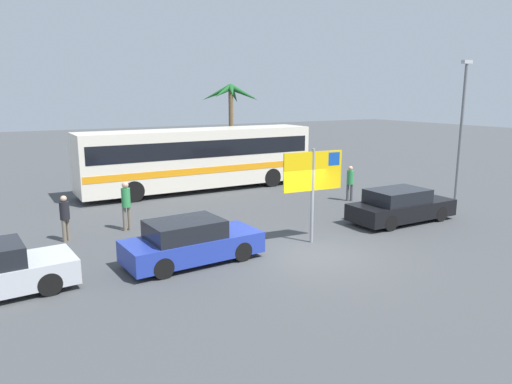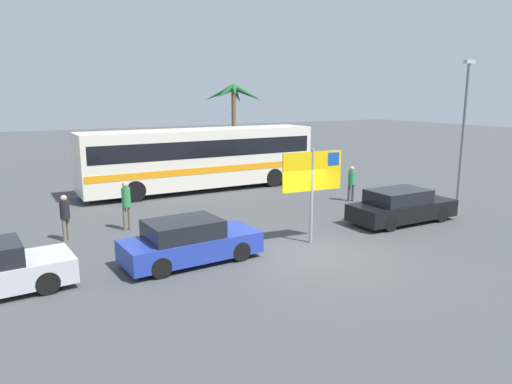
{
  "view_description": "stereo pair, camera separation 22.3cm",
  "coord_description": "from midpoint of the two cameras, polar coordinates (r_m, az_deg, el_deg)",
  "views": [
    {
      "loc": [
        -8.61,
        -11.42,
        4.95
      ],
      "look_at": [
        0.23,
        3.88,
        1.3
      ],
      "focal_mm": 33.38,
      "sensor_mm": 36.0,
      "label": 1
    },
    {
      "loc": [
        -8.41,
        -11.53,
        4.95
      ],
      "look_at": [
        0.23,
        3.88,
        1.3
      ],
      "focal_mm": 33.38,
      "sensor_mm": 36.0,
      "label": 2
    }
  ],
  "objects": [
    {
      "name": "car_blue",
      "position": [
        14.36,
        -8.26,
        -5.94
      ],
      "size": [
        4.19,
        1.9,
        1.32
      ],
      "rotation": [
        0.0,
        0.0,
        0.06
      ],
      "color": "#23389E",
      "rests_on": "ground"
    },
    {
      "name": "pedestrian_near_sign",
      "position": [
        17.43,
        -22.28,
        -2.53
      ],
      "size": [
        0.32,
        0.32,
        1.6
      ],
      "rotation": [
        0.0,
        0.0,
        2.27
      ],
      "color": "#706656",
      "rests_on": "ground"
    },
    {
      "name": "ground",
      "position": [
        15.12,
        6.22,
        -7.51
      ],
      "size": [
        120.0,
        120.0,
        0.0
      ],
      "primitive_type": "plane",
      "color": "#424447"
    },
    {
      "name": "palm_tree_seaside",
      "position": [
        33.29,
        -3.26,
        11.14
      ],
      "size": [
        4.0,
        4.14,
        5.63
      ],
      "color": "brown",
      "rests_on": "ground"
    },
    {
      "name": "car_black",
      "position": [
        19.48,
        16.6,
        -1.62
      ],
      "size": [
        4.4,
        1.71,
        1.32
      ],
      "rotation": [
        0.0,
        0.0,
        -0.01
      ],
      "color": "black",
      "rests_on": "ground"
    },
    {
      "name": "pedestrian_crossing_lot",
      "position": [
        18.06,
        -15.65,
        -1.12
      ],
      "size": [
        0.32,
        0.32,
        1.83
      ],
      "rotation": [
        0.0,
        0.0,
        1.57
      ],
      "color": "#706656",
      "rests_on": "ground"
    },
    {
      "name": "bus_front_coach",
      "position": [
        24.91,
        -7.13,
        4.28
      ],
      "size": [
        12.23,
        2.46,
        3.17
      ],
      "color": "silver",
      "rests_on": "ground"
    },
    {
      "name": "pedestrian_by_bus",
      "position": [
        22.68,
        10.93,
        1.36
      ],
      "size": [
        0.32,
        0.32,
        1.66
      ],
      "rotation": [
        0.0,
        0.0,
        4.06
      ],
      "color": "#4C4C51",
      "rests_on": "ground"
    },
    {
      "name": "ferry_sign",
      "position": [
        15.85,
        6.58,
        2.06
      ],
      "size": [
        2.2,
        0.25,
        3.2
      ],
      "rotation": [
        0.0,
        0.0,
        -0.09
      ],
      "color": "gray",
      "rests_on": "ground"
    },
    {
      "name": "lamp_post_right_side",
      "position": [
        24.2,
        23.16,
        7.42
      ],
      "size": [
        0.56,
        0.2,
        6.45
      ],
      "color": "slate",
      "rests_on": "ground"
    }
  ]
}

